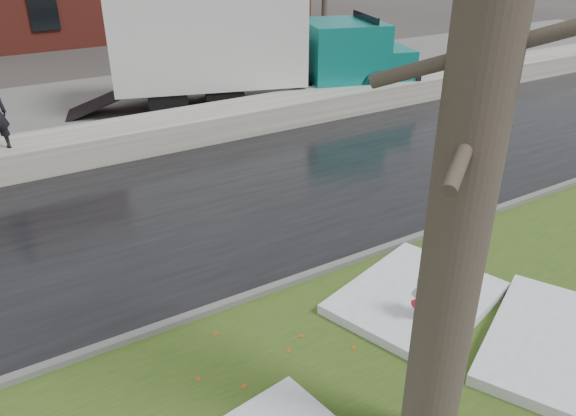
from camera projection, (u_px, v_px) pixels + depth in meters
ground at (361, 302)px, 9.12m from camera, size 120.00×120.00×0.00m
verge at (414, 345)px, 8.16m from camera, size 60.00×4.50×0.04m
road at (236, 199)px, 12.54m from camera, size 60.00×7.00×0.03m
parking_lot at (122, 106)px, 19.00m from camera, size 60.00×9.00×0.03m
curb at (326, 270)px, 9.85m from camera, size 60.00×0.15×0.14m
snowbank at (167, 131)px, 15.57m from camera, size 60.00×1.60×0.75m
fire_hydrant at (425, 299)px, 8.31m from camera, size 0.45×0.39×0.93m
tree at (472, 137)px, 4.84m from camera, size 1.41×1.59×7.56m
box_truck at (245, 44)px, 18.32m from camera, size 11.54×5.47×3.85m
snow_patch_near at (416, 298)px, 9.03m from camera, size 3.06×2.66×0.16m
snow_patch_side at (557, 344)px, 8.01m from camera, size 3.31×2.85×0.18m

